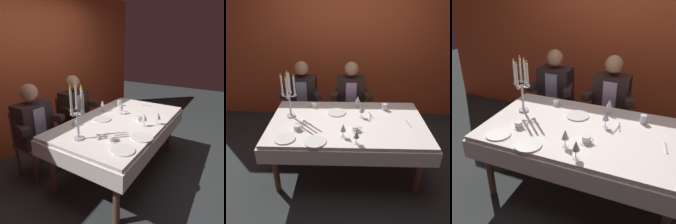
# 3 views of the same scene
# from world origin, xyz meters

# --- Properties ---
(ground_plane) EXTENTS (12.00, 12.00, 0.00)m
(ground_plane) POSITION_xyz_m (0.00, 0.00, 0.00)
(ground_plane) COLOR #2F3334
(back_wall) EXTENTS (6.00, 0.12, 2.70)m
(back_wall) POSITION_xyz_m (0.00, 1.66, 1.35)
(back_wall) COLOR #D2542C
(back_wall) RESTS_ON ground_plane
(dining_table) EXTENTS (1.94, 1.14, 0.74)m
(dining_table) POSITION_xyz_m (0.00, 0.00, 0.62)
(dining_table) COLOR white
(dining_table) RESTS_ON ground_plane
(candelabra) EXTENTS (0.19, 0.19, 0.61)m
(candelabra) POSITION_xyz_m (-0.72, 0.10, 1.03)
(candelabra) COLOR silver
(candelabra) RESTS_ON dining_table
(dinner_plate_0) EXTENTS (0.24, 0.24, 0.01)m
(dinner_plate_0) POSITION_xyz_m (-0.35, -0.45, 0.75)
(dinner_plate_0) COLOR white
(dinner_plate_0) RESTS_ON dining_table
(dinner_plate_1) EXTENTS (0.23, 0.23, 0.01)m
(dinner_plate_1) POSITION_xyz_m (-0.68, -0.41, 0.75)
(dinner_plate_1) COLOR white
(dinner_plate_1) RESTS_ON dining_table
(dinner_plate_2) EXTENTS (0.24, 0.24, 0.01)m
(dinner_plate_2) POSITION_xyz_m (-0.14, 0.21, 0.75)
(dinner_plate_2) COLOR white
(dinner_plate_2) RESTS_ON dining_table
(wine_glass_0) EXTENTS (0.07, 0.07, 0.16)m
(wine_glass_0) POSITION_xyz_m (0.14, 0.40, 0.85)
(wine_glass_0) COLOR silver
(wine_glass_0) RESTS_ON dining_table
(wine_glass_1) EXTENTS (0.07, 0.07, 0.16)m
(wine_glass_1) POSITION_xyz_m (0.09, -0.47, 0.86)
(wine_glass_1) COLOR silver
(wine_glass_1) RESTS_ON dining_table
(wine_glass_2) EXTENTS (0.07, 0.07, 0.16)m
(wine_glass_2) POSITION_xyz_m (0.18, 0.10, 0.85)
(wine_glass_2) COLOR silver
(wine_glass_2) RESTS_ON dining_table
(wine_glass_3) EXTENTS (0.07, 0.07, 0.16)m
(wine_glass_3) POSITION_xyz_m (-0.05, -0.35, 0.85)
(wine_glass_3) COLOR silver
(wine_glass_3) RESTS_ON dining_table
(water_tumbler_0) EXTENTS (0.07, 0.07, 0.09)m
(water_tumbler_0) POSITION_xyz_m (0.50, 0.32, 0.78)
(water_tumbler_0) COLOR silver
(water_tumbler_0) RESTS_ON dining_table
(coffee_cup_0) EXTENTS (0.13, 0.12, 0.06)m
(coffee_cup_0) POSITION_xyz_m (0.09, -0.22, 0.77)
(coffee_cup_0) COLOR white
(coffee_cup_0) RESTS_ON dining_table
(coffee_cup_1) EXTENTS (0.13, 0.12, 0.06)m
(coffee_cup_1) POSITION_xyz_m (-0.58, -0.22, 0.77)
(coffee_cup_1) COLOR white
(coffee_cup_1) RESTS_ON dining_table
(coffee_cup_2) EXTENTS (0.13, 0.12, 0.06)m
(coffee_cup_2) POSITION_xyz_m (-0.46, 0.38, 0.77)
(coffee_cup_2) COLOR white
(coffee_cup_2) RESTS_ON dining_table
(fork_0) EXTENTS (0.05, 0.17, 0.01)m
(fork_0) POSITION_xyz_m (0.29, 0.08, 0.74)
(fork_0) COLOR #B7B7BC
(fork_0) RESTS_ON dining_table
(fork_1) EXTENTS (0.04, 0.17, 0.01)m
(fork_1) POSITION_xyz_m (0.74, -0.05, 0.74)
(fork_1) COLOR #B7B7BC
(fork_1) RESTS_ON dining_table
(fork_2) EXTENTS (0.05, 0.17, 0.01)m
(fork_2) POSITION_xyz_m (0.31, 0.15, 0.74)
(fork_2) COLOR #B7B7BC
(fork_2) RESTS_ON dining_table
(seated_diner_0) EXTENTS (0.63, 0.48, 1.24)m
(seated_diner_0) POSITION_xyz_m (-0.69, 0.89, 0.74)
(seated_diner_0) COLOR brown
(seated_diner_0) RESTS_ON ground_plane
(seated_diner_1) EXTENTS (0.63, 0.48, 1.24)m
(seated_diner_1) POSITION_xyz_m (0.06, 0.89, 0.74)
(seated_diner_1) COLOR brown
(seated_diner_1) RESTS_ON ground_plane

